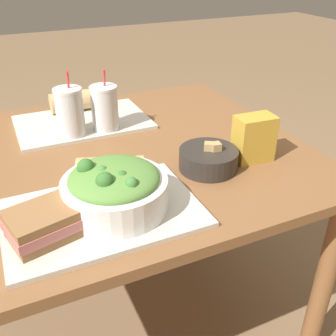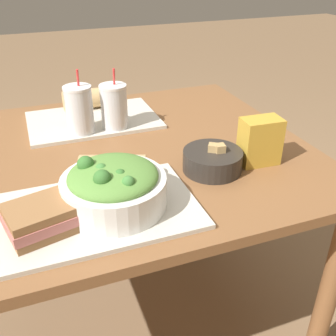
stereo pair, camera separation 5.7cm
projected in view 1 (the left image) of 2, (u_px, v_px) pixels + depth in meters
ground_plane at (123, 313)px, 1.54m from camera, size 12.00×12.00×0.00m
dining_table at (111, 179)px, 1.24m from camera, size 1.18×0.99×0.70m
tray_near at (102, 213)px, 0.91m from camera, size 0.45×0.30×0.01m
tray_far at (83, 122)px, 1.38m from camera, size 0.45×0.30×0.01m
salad_bowl at (115, 188)px, 0.90m from camera, size 0.24×0.24×0.12m
soup_bowl at (208, 158)px, 1.09m from camera, size 0.16×0.16×0.08m
sandwich_near at (44, 223)px, 0.82m from camera, size 0.17×0.15×0.06m
baguette_near at (112, 171)px, 1.00m from camera, size 0.18×0.13×0.07m
baguette_far at (73, 101)px, 1.45m from camera, size 0.16×0.07×0.07m
drink_cup_dark at (70, 113)px, 1.25m from camera, size 0.09×0.09×0.21m
drink_cup_red at (105, 109)px, 1.29m from camera, size 0.09×0.09×0.20m
chip_bag at (254, 139)px, 1.12m from camera, size 0.11×0.08×0.14m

